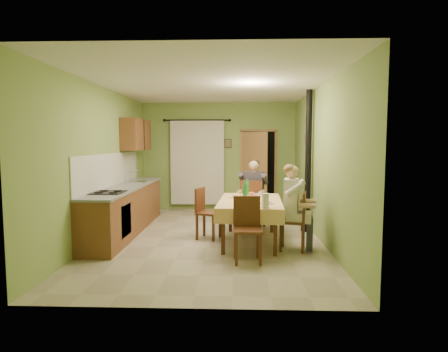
{
  "coord_description": "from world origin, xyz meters",
  "views": [
    {
      "loc": [
        0.5,
        -6.85,
        1.77
      ],
      "look_at": [
        0.25,
        0.1,
        1.15
      ],
      "focal_mm": 30.0,
      "sensor_mm": 36.0,
      "label": 1
    }
  ],
  "objects_px": {
    "chair_near": "(247,243)",
    "chair_left": "(208,223)",
    "chair_far": "(253,214)",
    "man_far": "(253,186)",
    "man_right": "(293,197)",
    "dining_table": "(250,221)",
    "chair_right": "(293,232)",
    "stove_flue": "(308,180)"
  },
  "relations": [
    {
      "from": "chair_near",
      "to": "chair_left",
      "type": "distance_m",
      "value": 1.5
    },
    {
      "from": "chair_far",
      "to": "man_far",
      "type": "bearing_deg",
      "value": 90.0
    },
    {
      "from": "chair_near",
      "to": "man_right",
      "type": "relative_size",
      "value": 0.69
    },
    {
      "from": "dining_table",
      "to": "chair_right",
      "type": "distance_m",
      "value": 0.83
    },
    {
      "from": "chair_near",
      "to": "man_right",
      "type": "xyz_separation_m",
      "value": [
        0.76,
        0.66,
        0.59
      ]
    },
    {
      "from": "chair_far",
      "to": "stove_flue",
      "type": "relative_size",
      "value": 0.36
    },
    {
      "from": "chair_near",
      "to": "chair_left",
      "type": "bearing_deg",
      "value": -65.27
    },
    {
      "from": "chair_far",
      "to": "stove_flue",
      "type": "height_order",
      "value": "stove_flue"
    },
    {
      "from": "man_far",
      "to": "man_right",
      "type": "height_order",
      "value": "same"
    },
    {
      "from": "chair_near",
      "to": "chair_right",
      "type": "bearing_deg",
      "value": -142.78
    },
    {
      "from": "chair_far",
      "to": "chair_right",
      "type": "height_order",
      "value": "chair_far"
    },
    {
      "from": "man_right",
      "to": "chair_far",
      "type": "bearing_deg",
      "value": 33.12
    },
    {
      "from": "chair_right",
      "to": "chair_left",
      "type": "distance_m",
      "value": 1.62
    },
    {
      "from": "chair_far",
      "to": "man_far",
      "type": "height_order",
      "value": "man_far"
    },
    {
      "from": "chair_right",
      "to": "stove_flue",
      "type": "bearing_deg",
      "value": -7.11
    },
    {
      "from": "chair_near",
      "to": "stove_flue",
      "type": "relative_size",
      "value": 0.34
    },
    {
      "from": "dining_table",
      "to": "chair_left",
      "type": "height_order",
      "value": "chair_left"
    },
    {
      "from": "chair_near",
      "to": "man_right",
      "type": "distance_m",
      "value": 1.17
    },
    {
      "from": "dining_table",
      "to": "chair_near",
      "type": "xyz_separation_m",
      "value": [
        -0.08,
        -1.1,
        -0.09
      ]
    },
    {
      "from": "chair_far",
      "to": "chair_right",
      "type": "relative_size",
      "value": 1.05
    },
    {
      "from": "dining_table",
      "to": "man_right",
      "type": "xyz_separation_m",
      "value": [
        0.69,
        -0.44,
        0.5
      ]
    },
    {
      "from": "chair_right",
      "to": "man_right",
      "type": "bearing_deg",
      "value": 90.0
    },
    {
      "from": "chair_left",
      "to": "man_right",
      "type": "distance_m",
      "value": 1.71
    },
    {
      "from": "chair_right",
      "to": "man_far",
      "type": "bearing_deg",
      "value": 33.2
    },
    {
      "from": "dining_table",
      "to": "chair_right",
      "type": "height_order",
      "value": "chair_right"
    },
    {
      "from": "chair_left",
      "to": "stove_flue",
      "type": "height_order",
      "value": "stove_flue"
    },
    {
      "from": "stove_flue",
      "to": "chair_near",
      "type": "bearing_deg",
      "value": -122.04
    },
    {
      "from": "dining_table",
      "to": "man_far",
      "type": "xyz_separation_m",
      "value": [
        0.1,
        1.11,
        0.5
      ]
    },
    {
      "from": "stove_flue",
      "to": "chair_far",
      "type": "bearing_deg",
      "value": 169.25
    },
    {
      "from": "dining_table",
      "to": "chair_right",
      "type": "xyz_separation_m",
      "value": [
        0.7,
        -0.45,
        -0.09
      ]
    },
    {
      "from": "man_right",
      "to": "chair_left",
      "type": "bearing_deg",
      "value": 77.55
    },
    {
      "from": "dining_table",
      "to": "stove_flue",
      "type": "bearing_deg",
      "value": 40.58
    },
    {
      "from": "chair_near",
      "to": "chair_left",
      "type": "xyz_separation_m",
      "value": [
        -0.69,
        1.33,
        -0.0
      ]
    },
    {
      "from": "stove_flue",
      "to": "man_right",
      "type": "bearing_deg",
      "value": -109.95
    },
    {
      "from": "chair_far",
      "to": "stove_flue",
      "type": "xyz_separation_m",
      "value": [
        1.07,
        -0.2,
        0.73
      ]
    },
    {
      "from": "chair_far",
      "to": "chair_near",
      "type": "xyz_separation_m",
      "value": [
        -0.18,
        -2.2,
        -0.0
      ]
    },
    {
      "from": "chair_far",
      "to": "man_far",
      "type": "distance_m",
      "value": 0.59
    },
    {
      "from": "chair_near",
      "to": "chair_right",
      "type": "relative_size",
      "value": 1.0
    },
    {
      "from": "dining_table",
      "to": "chair_near",
      "type": "height_order",
      "value": "chair_near"
    },
    {
      "from": "dining_table",
      "to": "chair_far",
      "type": "distance_m",
      "value": 1.11
    },
    {
      "from": "chair_far",
      "to": "chair_near",
      "type": "distance_m",
      "value": 2.2
    },
    {
      "from": "dining_table",
      "to": "chair_right",
      "type": "relative_size",
      "value": 1.95
    }
  ]
}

